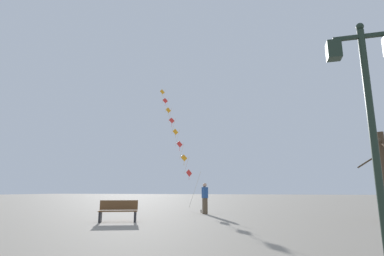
% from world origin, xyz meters
% --- Properties ---
extents(ground_plane, '(160.00, 160.00, 0.00)m').
position_xyz_m(ground_plane, '(0.00, 20.00, 0.00)').
color(ground_plane, gray).
extents(twin_lantern_lamp_post, '(1.39, 0.28, 4.82)m').
position_xyz_m(twin_lantern_lamp_post, '(3.00, 6.08, 3.34)').
color(twin_lantern_lamp_post, '#1E2D23').
rests_on(twin_lantern_lamp_post, ground_plane).
extents(kite_train, '(5.37, 6.94, 10.40)m').
position_xyz_m(kite_train, '(-6.09, 21.26, 5.72)').
color(kite_train, brown).
rests_on(kite_train, ground_plane).
extents(kite_flyer, '(0.49, 0.59, 1.71)m').
position_xyz_m(kite_flyer, '(-2.77, 16.59, 0.90)').
color(kite_flyer, brown).
rests_on(kite_flyer, ground_plane).
extents(park_bench, '(1.65, 0.98, 0.89)m').
position_xyz_m(park_bench, '(-5.37, 11.41, 0.45)').
color(park_bench, brown).
rests_on(park_bench, ground_plane).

